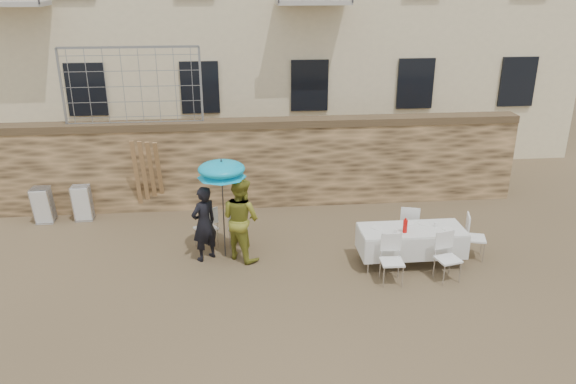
{
  "coord_description": "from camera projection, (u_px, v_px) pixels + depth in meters",
  "views": [
    {
      "loc": [
        -0.64,
        -8.43,
        5.54
      ],
      "look_at": [
        0.4,
        2.2,
        1.4
      ],
      "focal_mm": 35.0,
      "sensor_mm": 36.0,
      "label": 1
    }
  ],
  "objects": [
    {
      "name": "chair_stack_left",
      "position": [
        45.0,
        202.0,
        13.42
      ],
      "size": [
        0.46,
        0.47,
        0.92
      ],
      "primitive_type": null,
      "color": "white",
      "rests_on": "ground"
    },
    {
      "name": "woman_dress",
      "position": [
        241.0,
        218.0,
        11.47
      ],
      "size": [
        1.09,
        1.08,
        1.77
      ],
      "primitive_type": "imported",
      "rotation": [
        0.0,
        0.0,
        2.37
      ],
      "color": "gold",
      "rests_on": "ground"
    },
    {
      "name": "table_chair_back",
      "position": [
        409.0,
        225.0,
        12.15
      ],
      "size": [
        0.59,
        0.59,
        0.96
      ],
      "primitive_type": null,
      "rotation": [
        0.0,
        0.0,
        2.86
      ],
      "color": "white",
      "rests_on": "ground"
    },
    {
      "name": "ground",
      "position": [
        278.0,
        312.0,
        9.88
      ],
      "size": [
        80.0,
        80.0,
        0.0
      ],
      "primitive_type": "plane",
      "color": "brown",
      "rests_on": "ground"
    },
    {
      "name": "table_chair_side",
      "position": [
        475.0,
        237.0,
        11.61
      ],
      "size": [
        0.59,
        0.59,
        0.96
      ],
      "primitive_type": null,
      "rotation": [
        0.0,
        0.0,
        1.29
      ],
      "color": "white",
      "rests_on": "ground"
    },
    {
      "name": "stone_wall",
      "position": [
        261.0,
        164.0,
        14.13
      ],
      "size": [
        13.0,
        0.5,
        2.2
      ],
      "primitive_type": "cube",
      "color": "olive",
      "rests_on": "ground"
    },
    {
      "name": "table_chair_front_right",
      "position": [
        448.0,
        258.0,
        10.74
      ],
      "size": [
        0.58,
        0.58,
        0.96
      ],
      "primitive_type": null,
      "rotation": [
        0.0,
        0.0,
        0.23
      ],
      "color": "white",
      "rests_on": "ground"
    },
    {
      "name": "soda_bottle",
      "position": [
        405.0,
        226.0,
        11.08
      ],
      "size": [
        0.09,
        0.09,
        0.26
      ],
      "primitive_type": "cylinder",
      "color": "red",
      "rests_on": "banquet_table"
    },
    {
      "name": "couple_chair_left",
      "position": [
        206.0,
        227.0,
        12.06
      ],
      "size": [
        0.66,
        0.66,
        0.96
      ],
      "primitive_type": null,
      "rotation": [
        0.0,
        0.0,
        3.7
      ],
      "color": "white",
      "rests_on": "ground"
    },
    {
      "name": "wood_planks",
      "position": [
        150.0,
        177.0,
        13.52
      ],
      "size": [
        0.7,
        0.2,
        2.0
      ],
      "primitive_type": null,
      "color": "#A37749",
      "rests_on": "ground"
    },
    {
      "name": "man_suit",
      "position": [
        204.0,
        224.0,
        11.44
      ],
      "size": [
        0.7,
        0.67,
        1.61
      ],
      "primitive_type": "imported",
      "rotation": [
        0.0,
        0.0,
        3.82
      ],
      "color": "black",
      "rests_on": "ground"
    },
    {
      "name": "umbrella",
      "position": [
        222.0,
        172.0,
        11.18
      ],
      "size": [
        0.99,
        0.99,
        1.99
      ],
      "color": "#3F3F44",
      "rests_on": "ground"
    },
    {
      "name": "chair_stack_right",
      "position": [
        84.0,
        201.0,
        13.5
      ],
      "size": [
        0.46,
        0.4,
        0.92
      ],
      "primitive_type": null,
      "color": "white",
      "rests_on": "ground"
    },
    {
      "name": "banquet_table",
      "position": [
        412.0,
        231.0,
        11.3
      ],
      "size": [
        2.1,
        0.85,
        0.78
      ],
      "color": "silver",
      "rests_on": "ground"
    },
    {
      "name": "table_chair_front_left",
      "position": [
        392.0,
        261.0,
        10.64
      ],
      "size": [
        0.5,
        0.5,
        0.96
      ],
      "primitive_type": null,
      "rotation": [
        0.0,
        0.0,
        -0.05
      ],
      "color": "white",
      "rests_on": "ground"
    },
    {
      "name": "couple_chair_right",
      "position": [
        239.0,
        226.0,
        12.13
      ],
      "size": [
        0.53,
        0.53,
        0.96
      ],
      "primitive_type": null,
      "rotation": [
        0.0,
        0.0,
        3.04
      ],
      "color": "white",
      "rests_on": "ground"
    },
    {
      "name": "chain_link_fence",
      "position": [
        132.0,
        87.0,
        13.13
      ],
      "size": [
        3.2,
        0.06,
        1.8
      ],
      "primitive_type": null,
      "color": "gray",
      "rests_on": "stone_wall"
    }
  ]
}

